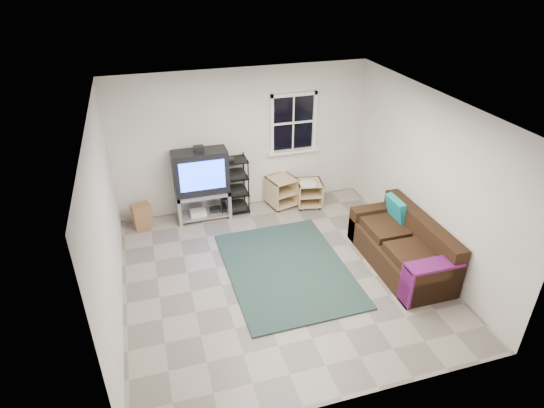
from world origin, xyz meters
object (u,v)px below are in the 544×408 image
object	(u,v)px
side_table_left	(281,190)
av_rack	(233,189)
tv_unit	(201,179)
side_table_right	(309,191)
sofa	(403,248)

from	to	relation	value
side_table_left	av_rack	bearing A→B (deg)	179.58
tv_unit	side_table_left	distance (m)	1.56
side_table_left	side_table_right	distance (m)	0.54
tv_unit	side_table_right	world-z (taller)	tv_unit
av_rack	tv_unit	bearing A→B (deg)	-175.72
av_rack	side_table_left	distance (m)	0.93
side_table_left	sofa	world-z (taller)	sofa
tv_unit	side_table_left	size ratio (longest dim) A/B	2.37
side_table_left	side_table_right	bearing A→B (deg)	-18.56
av_rack	sofa	distance (m)	3.20
side_table_right	side_table_left	bearing A→B (deg)	161.44
av_rack	sofa	bearing A→B (deg)	-47.93
side_table_right	tv_unit	bearing A→B (deg)	176.15
side_table_left	side_table_right	xyz separation A→B (m)	(0.51, -0.17, -0.01)
tv_unit	av_rack	bearing A→B (deg)	4.28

